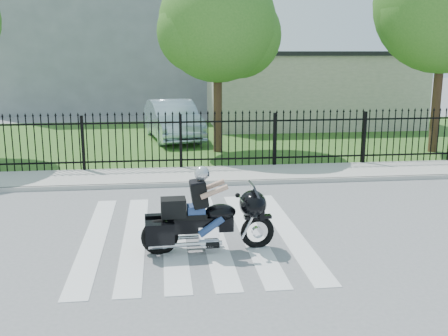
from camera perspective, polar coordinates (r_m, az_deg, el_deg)
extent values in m
plane|color=slate|center=(10.93, -3.35, -7.29)|extent=(120.00, 120.00, 0.00)
cube|color=#ADAAA3|center=(15.70, -4.52, -0.88)|extent=(40.00, 2.00, 0.12)
cube|color=#ADAAA3|center=(14.73, -4.35, -1.78)|extent=(40.00, 0.12, 0.12)
cube|color=#2C5B1F|center=(22.57, -5.31, 3.12)|extent=(40.00, 12.00, 0.02)
cube|color=black|center=(16.61, -4.69, 0.89)|extent=(26.00, 0.04, 0.05)
cube|color=black|center=(16.41, -4.77, 5.00)|extent=(26.00, 0.04, 0.05)
cylinder|color=#382316|center=(19.44, -0.69, 7.80)|extent=(0.32, 0.32, 4.16)
sphere|color=#346D1F|center=(19.40, -0.71, 15.47)|extent=(4.20, 4.20, 4.20)
cylinder|color=#382316|center=(20.91, 22.22, 8.09)|extent=(0.32, 0.32, 4.80)
sphere|color=#346D1F|center=(20.94, 22.93, 16.29)|extent=(5.00, 5.00, 5.00)
cube|color=beige|center=(27.41, 9.30, 8.35)|extent=(10.00, 6.00, 3.50)
cube|color=black|center=(27.34, 9.44, 12.22)|extent=(10.20, 6.20, 0.20)
cube|color=#92959A|center=(36.41, -11.13, 16.00)|extent=(15.00, 10.00, 12.00)
torus|color=black|center=(10.16, 3.65, -6.96)|extent=(0.66, 0.15, 0.66)
torus|color=black|center=(9.94, -7.02, -7.48)|extent=(0.70, 0.17, 0.70)
cube|color=black|center=(9.92, -2.60, -6.15)|extent=(1.25, 0.27, 0.29)
ellipsoid|color=black|center=(9.90, -0.40, -4.84)|extent=(0.61, 0.40, 0.32)
cube|color=black|center=(9.84, -3.72, -5.20)|extent=(0.63, 0.33, 0.10)
cube|color=silver|center=(9.99, -1.76, -7.00)|extent=(0.39, 0.30, 0.29)
ellipsoid|color=black|center=(9.96, 3.16, -3.93)|extent=(0.54, 0.71, 0.52)
cube|color=black|center=(9.77, -5.53, -4.31)|extent=(0.47, 0.38, 0.34)
cube|color=navy|center=(9.82, -3.06, -4.53)|extent=(0.34, 0.30, 0.17)
sphere|color=#B8BBC0|center=(9.65, -2.43, -0.58)|extent=(0.28, 0.28, 0.28)
imported|color=#A7C1D2|center=(22.43, -5.59, 5.23)|extent=(2.60, 5.28, 1.66)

